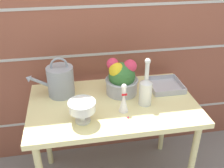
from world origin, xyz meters
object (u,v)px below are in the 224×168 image
flower_planter (121,78)px  figurine_vase (124,100)px  watering_can (60,81)px  crystal_pedestal_bowl (82,107)px  wire_tray (165,86)px  glass_decanter (146,90)px

flower_planter → figurine_vase: 0.23m
watering_can → crystal_pedestal_bowl: 0.36m
figurine_vase → crystal_pedestal_bowl: bearing=-166.9°
watering_can → crystal_pedestal_bowl: bearing=-69.7°
watering_can → flower_planter: size_ratio=1.27×
watering_can → flower_planter: watering_can is taller
wire_tray → crystal_pedestal_bowl: bearing=-154.5°
crystal_pedestal_bowl → flower_planter: 0.41m
flower_planter → glass_decanter: glass_decanter is taller
glass_decanter → wire_tray: bearing=41.3°
glass_decanter → figurine_vase: glass_decanter is taller
glass_decanter → figurine_vase: (-0.15, -0.05, -0.03)m
glass_decanter → crystal_pedestal_bowl: bearing=-164.6°
watering_can → glass_decanter: glass_decanter is taller
watering_can → figurine_vase: (0.38, -0.27, -0.03)m
glass_decanter → wire_tray: glass_decanter is taller
flower_planter → figurine_vase: (-0.03, -0.22, -0.04)m
figurine_vase → wire_tray: size_ratio=0.81×
watering_can → figurine_vase: size_ratio=1.68×
glass_decanter → figurine_vase: size_ratio=1.68×
watering_can → figurine_vase: bearing=-35.4°
flower_planter → wire_tray: size_ratio=1.07×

